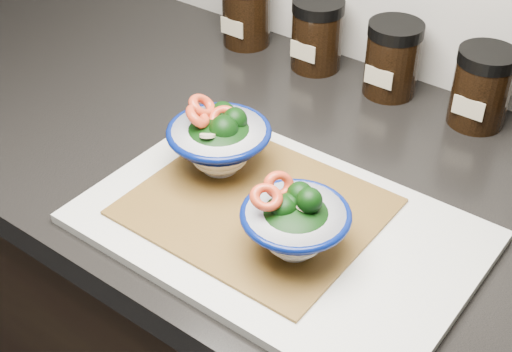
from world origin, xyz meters
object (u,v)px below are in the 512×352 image
Objects in this scene: bowl_right at (295,223)px; spice_jar_c at (392,59)px; spice_jar_b at (317,34)px; spice_jar_d at (482,88)px; cutting_board at (279,227)px; spice_jar_a at (246,12)px; bowl_left at (219,141)px.

bowl_right is 0.40m from spice_jar_c.
bowl_right is 0.45m from spice_jar_b.
spice_jar_b is 1.00× the size of spice_jar_c.
bowl_right is 1.07× the size of spice_jar_d.
spice_jar_a is (-0.32, 0.36, 0.05)m from cutting_board.
bowl_right is 0.53m from spice_jar_a.
spice_jar_c is (-0.09, 0.39, 0.00)m from bowl_right.
spice_jar_a is 0.41m from spice_jar_d.
spice_jar_c is at bearing 180.00° from spice_jar_d.
bowl_left is 0.33m from spice_jar_b.
bowl_left is 1.16× the size of spice_jar_b.
spice_jar_a is (-0.20, 0.32, 0.00)m from bowl_left.
spice_jar_d is at bearing 56.85° from bowl_left.
bowl_right is at bearing -35.47° from cutting_board.
spice_jar_d is (0.21, 0.32, 0.00)m from bowl_left.
spice_jar_b is at bearing 0.00° from spice_jar_a.
cutting_board is at bearing -62.92° from spice_jar_b.
spice_jar_a is 1.00× the size of spice_jar_b.
bowl_left is 0.38m from spice_jar_a.
spice_jar_a is at bearing 180.00° from spice_jar_c.
spice_jar_d is (0.09, 0.36, 0.05)m from cutting_board.
bowl_right is 1.07× the size of spice_jar_c.
spice_jar_b is at bearing 180.00° from spice_jar_c.
spice_jar_c and spice_jar_d have the same top height.
bowl_right and spice_jar_d have the same top height.
bowl_right is at bearing -59.97° from spice_jar_b.
spice_jar_a is (-0.36, 0.39, 0.00)m from bowl_right.
spice_jar_b is (-0.06, 0.32, 0.00)m from bowl_left.
cutting_board is 0.41m from spice_jar_b.
spice_jar_a is 1.00× the size of spice_jar_d.
spice_jar_c is 1.00× the size of spice_jar_d.
bowl_right reaches higher than cutting_board.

